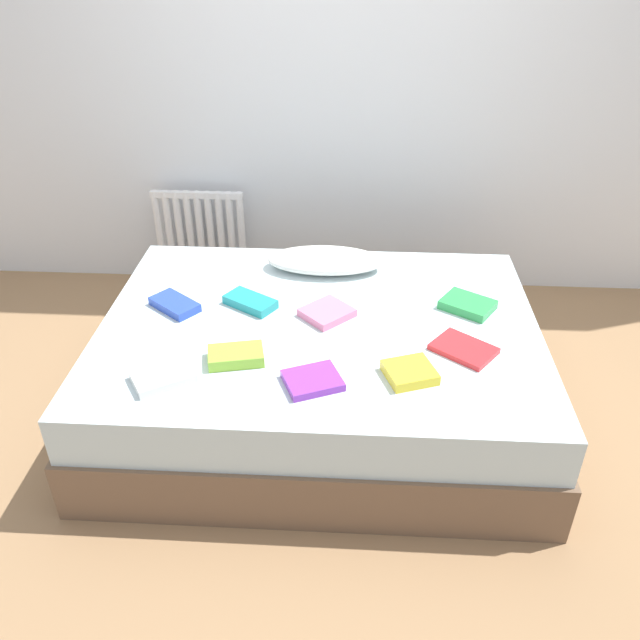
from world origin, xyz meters
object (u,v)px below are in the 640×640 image
object	(u,v)px
textbook_yellow	(410,372)
textbook_blue	(175,304)
textbook_red	(464,349)
textbook_green	(468,305)
radiator	(200,231)
textbook_pink	(327,313)
textbook_teal	(250,302)
pillow	(325,260)
textbook_white	(163,377)
textbook_purple	(312,380)
bed	(319,367)
textbook_lime	(236,356)

from	to	relation	value
textbook_yellow	textbook_blue	size ratio (longest dim) A/B	0.79
textbook_red	textbook_green	xyz separation A→B (m)	(0.06, 0.35, 0.01)
textbook_yellow	textbook_red	bearing A→B (deg)	18.83
textbook_blue	textbook_red	bearing A→B (deg)	26.69
textbook_green	textbook_red	bearing A→B (deg)	-67.26
textbook_green	radiator	bearing A→B (deg)	178.03
textbook_pink	textbook_teal	bearing A→B (deg)	124.85
textbook_pink	textbook_teal	xyz separation A→B (m)	(-0.36, 0.07, 0.00)
textbook_pink	textbook_blue	bearing A→B (deg)	133.34
pillow	textbook_white	size ratio (longest dim) A/B	2.55
pillow	textbook_red	distance (m)	0.94
textbook_blue	textbook_white	size ratio (longest dim) A/B	1.01
textbook_purple	textbook_green	world-z (taller)	textbook_green
bed	textbook_purple	distance (m)	0.52
bed	textbook_pink	distance (m)	0.28
textbook_yellow	textbook_red	world-z (taller)	textbook_yellow
textbook_teal	textbook_purple	world-z (taller)	textbook_teal
textbook_yellow	textbook_white	xyz separation A→B (m)	(-0.97, -0.08, -0.00)
textbook_blue	textbook_green	bearing A→B (deg)	41.77
textbook_lime	textbook_pink	distance (m)	0.51
textbook_purple	textbook_red	bearing A→B (deg)	-0.60
textbook_lime	textbook_white	world-z (taller)	textbook_lime
textbook_red	textbook_blue	bearing A→B (deg)	-154.04
textbook_blue	textbook_teal	bearing A→B (deg)	45.28
textbook_lime	textbook_red	size ratio (longest dim) A/B	0.91
textbook_white	textbook_green	distance (m)	1.41
bed	textbook_blue	xyz separation A→B (m)	(-0.68, 0.08, 0.27)
textbook_teal	textbook_red	world-z (taller)	textbook_teal
textbook_teal	textbook_red	distance (m)	1.00
bed	textbook_teal	xyz separation A→B (m)	(-0.33, 0.12, 0.27)
textbook_pink	textbook_red	world-z (taller)	textbook_pink
bed	textbook_green	xyz separation A→B (m)	(0.68, 0.16, 0.27)
textbook_yellow	textbook_purple	world-z (taller)	textbook_yellow
pillow	textbook_white	world-z (taller)	pillow
textbook_red	textbook_white	distance (m)	1.24
bed	pillow	world-z (taller)	pillow
textbook_lime	textbook_white	size ratio (longest dim) A/B	0.97
textbook_purple	textbook_yellow	bearing A→B (deg)	-13.26
textbook_lime	textbook_green	size ratio (longest dim) A/B	0.99
radiator	textbook_pink	distance (m)	1.43
radiator	textbook_green	bearing A→B (deg)	-34.82
bed	textbook_purple	size ratio (longest dim) A/B	9.43
radiator	pillow	xyz separation A→B (m)	(0.81, -0.69, 0.17)
textbook_lime	textbook_yellow	bearing A→B (deg)	-17.77
radiator	textbook_white	xyz separation A→B (m)	(0.23, -1.66, 0.14)
textbook_yellow	textbook_white	world-z (taller)	textbook_yellow
textbook_blue	textbook_white	world-z (taller)	textbook_blue
pillow	textbook_green	xyz separation A→B (m)	(0.68, -0.35, -0.03)
textbook_pink	pillow	bearing A→B (deg)	49.78
bed	textbook_red	world-z (taller)	textbook_red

